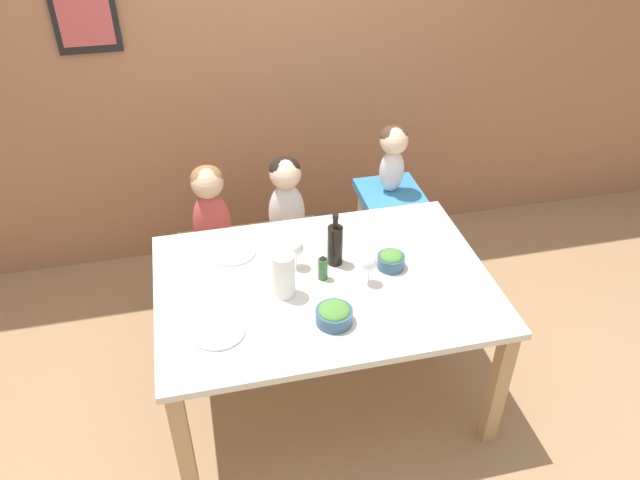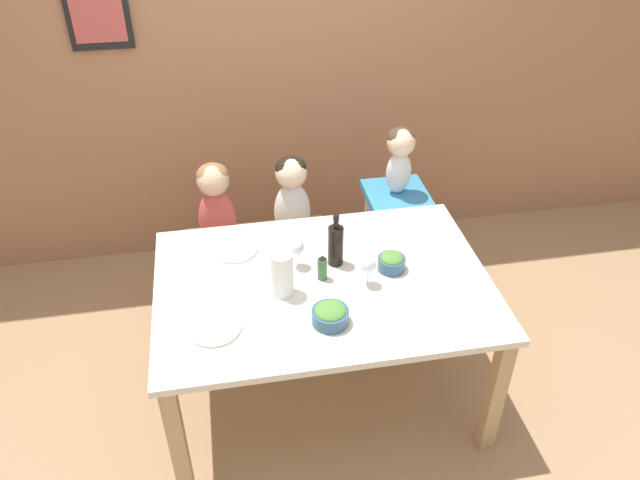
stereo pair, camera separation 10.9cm
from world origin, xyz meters
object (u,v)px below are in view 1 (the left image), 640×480
at_px(wine_glass_near, 369,264).
at_px(wine_glass_far, 296,248).
at_px(wine_bottle, 335,244).
at_px(salad_bowl_small, 391,260).
at_px(person_child_left, 210,205).
at_px(chair_far_left, 216,258).
at_px(chair_far_center, 288,248).
at_px(dinner_plate_back_left, 233,252).
at_px(dinner_plate_front_left, 218,331).
at_px(person_child_center, 286,195).
at_px(chair_right_highchair, 389,211).
at_px(salad_bowl_large, 334,314).
at_px(paper_towel_roll, 284,275).
at_px(person_baby_right, 393,151).

relative_size(wine_glass_near, wine_glass_far, 1.00).
height_order(wine_bottle, wine_glass_near, wine_bottle).
xyz_separation_m(wine_glass_far, salad_bowl_small, (0.44, -0.10, -0.07)).
relative_size(person_child_left, wine_glass_near, 3.42).
distance_m(chair_far_left, chair_far_center, 0.43).
height_order(salad_bowl_small, dinner_plate_back_left, salad_bowl_small).
relative_size(salad_bowl_small, dinner_plate_back_left, 0.58).
bearing_deg(dinner_plate_front_left, person_child_center, 64.85).
height_order(chair_right_highchair, salad_bowl_large, salad_bowl_large).
bearing_deg(salad_bowl_large, salad_bowl_small, 40.95).
bearing_deg(chair_right_highchair, chair_far_center, 180.00).
distance_m(wine_glass_near, wine_glass_far, 0.36).
relative_size(person_child_left, dinner_plate_front_left, 2.33).
bearing_deg(paper_towel_roll, wine_bottle, 31.78).
bearing_deg(chair_right_highchair, person_child_left, 179.90).
relative_size(chair_far_center, salad_bowl_small, 3.35).
relative_size(person_child_center, paper_towel_roll, 2.43).
distance_m(person_child_center, wine_glass_near, 0.88).
distance_m(wine_bottle, dinner_plate_front_left, 0.71).
xyz_separation_m(paper_towel_roll, salad_bowl_small, (0.54, 0.08, -0.07)).
relative_size(chair_far_left, person_child_left, 0.83).
distance_m(wine_glass_near, dinner_plate_back_left, 0.70).
distance_m(paper_towel_roll, dinner_plate_back_left, 0.42).
bearing_deg(person_child_left, salad_bowl_large, -67.24).
distance_m(chair_far_center, wine_glass_near, 1.00).
distance_m(salad_bowl_large, dinner_plate_back_left, 0.70).
xyz_separation_m(person_baby_right, wine_bottle, (-0.50, -0.66, -0.10)).
relative_size(chair_far_left, salad_bowl_large, 2.75).
bearing_deg(wine_glass_far, person_baby_right, 43.32).
bearing_deg(dinner_plate_front_left, chair_far_center, 64.81).
xyz_separation_m(chair_far_center, wine_bottle, (0.12, -0.66, 0.48)).
height_order(chair_far_left, wine_bottle, wine_bottle).
bearing_deg(person_child_left, person_baby_right, 0.03).
bearing_deg(person_baby_right, dinner_plate_back_left, -154.27).
height_order(wine_glass_near, salad_bowl_small, wine_glass_near).
height_order(person_baby_right, wine_glass_far, person_baby_right).
relative_size(wine_glass_near, salad_bowl_small, 1.17).
distance_m(person_child_center, paper_towel_roll, 0.86).
xyz_separation_m(paper_towel_roll, wine_glass_far, (0.09, 0.18, -0.00)).
bearing_deg(salad_bowl_large, chair_right_highchair, 60.27).
xyz_separation_m(chair_right_highchair, dinner_plate_front_left, (-1.10, -1.02, 0.20)).
height_order(wine_bottle, dinner_plate_back_left, wine_bottle).
xyz_separation_m(chair_right_highchair, wine_glass_far, (-0.69, -0.65, 0.30)).
distance_m(wine_glass_far, dinner_plate_front_left, 0.56).
distance_m(salad_bowl_large, dinner_plate_front_left, 0.50).
xyz_separation_m(person_child_left, wine_glass_near, (0.67, -0.84, 0.11)).
distance_m(chair_right_highchair, salad_bowl_small, 0.83).
height_order(wine_bottle, dinner_plate_front_left, wine_bottle).
height_order(person_child_left, salad_bowl_large, person_child_left).
bearing_deg(person_baby_right, wine_bottle, -127.30).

